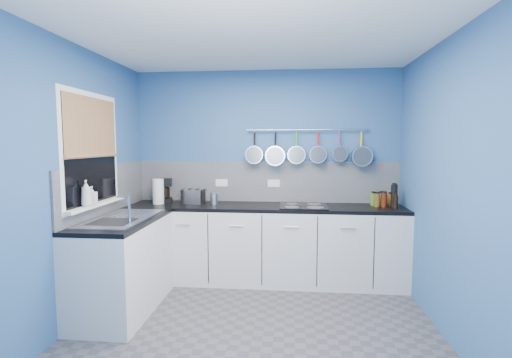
% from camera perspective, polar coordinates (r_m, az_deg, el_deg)
% --- Properties ---
extents(floor, '(3.20, 3.00, 0.02)m').
position_cam_1_polar(floor, '(3.49, -0.39, -22.34)').
color(floor, '#47474C').
rests_on(floor, ground).
extents(ceiling, '(3.20, 3.00, 0.02)m').
position_cam_1_polar(ceiling, '(3.21, -0.42, 21.61)').
color(ceiling, white).
rests_on(ceiling, ground).
extents(wall_back, '(3.20, 0.02, 2.50)m').
position_cam_1_polar(wall_back, '(4.61, 1.53, 0.89)').
color(wall_back, '#30598F').
rests_on(wall_back, ground).
extents(wall_front, '(3.20, 0.02, 2.50)m').
position_cam_1_polar(wall_front, '(1.63, -5.91, -7.51)').
color(wall_front, '#30598F').
rests_on(wall_front, ground).
extents(wall_left, '(0.02, 3.00, 2.50)m').
position_cam_1_polar(wall_left, '(3.64, -26.49, -0.89)').
color(wall_left, '#30598F').
rests_on(wall_left, ground).
extents(wall_right, '(0.02, 3.00, 2.50)m').
position_cam_1_polar(wall_right, '(3.35, 28.16, -1.47)').
color(wall_right, '#30598F').
rests_on(wall_right, ground).
extents(backsplash_back, '(3.20, 0.02, 0.50)m').
position_cam_1_polar(backsplash_back, '(4.59, 1.50, -0.38)').
color(backsplash_back, '#9D9FA6').
rests_on(backsplash_back, wall_back).
extents(backsplash_left, '(0.02, 1.80, 0.50)m').
position_cam_1_polar(backsplash_left, '(4.16, -21.81, -1.37)').
color(backsplash_left, '#9D9FA6').
rests_on(backsplash_left, wall_left).
extents(cabinet_run_back, '(3.20, 0.60, 0.86)m').
position_cam_1_polar(cabinet_run_back, '(4.44, 1.22, -10.04)').
color(cabinet_run_back, silver).
rests_on(cabinet_run_back, ground).
extents(worktop_back, '(3.20, 0.60, 0.04)m').
position_cam_1_polar(worktop_back, '(4.34, 1.23, -4.31)').
color(worktop_back, black).
rests_on(worktop_back, cabinet_run_back).
extents(cabinet_run_left, '(0.60, 1.20, 0.86)m').
position_cam_1_polar(cabinet_run_left, '(3.92, -19.65, -12.48)').
color(cabinet_run_left, silver).
rests_on(cabinet_run_left, ground).
extents(worktop_left, '(0.60, 1.20, 0.04)m').
position_cam_1_polar(worktop_left, '(3.81, -19.87, -6.02)').
color(worktop_left, black).
rests_on(worktop_left, cabinet_run_left).
extents(window_frame, '(0.01, 1.00, 1.10)m').
position_cam_1_polar(window_frame, '(3.87, -23.88, 4.01)').
color(window_frame, white).
rests_on(window_frame, wall_left).
extents(window_glass, '(0.01, 0.90, 1.00)m').
position_cam_1_polar(window_glass, '(3.86, -23.82, 4.01)').
color(window_glass, black).
rests_on(window_glass, wall_left).
extents(bamboo_blind, '(0.01, 0.90, 0.55)m').
position_cam_1_polar(bamboo_blind, '(3.86, -23.84, 7.35)').
color(bamboo_blind, tan).
rests_on(bamboo_blind, wall_left).
extents(window_sill, '(0.10, 0.98, 0.03)m').
position_cam_1_polar(window_sill, '(3.90, -23.27, -3.57)').
color(window_sill, white).
rests_on(window_sill, wall_left).
extents(sink_unit, '(0.50, 0.95, 0.01)m').
position_cam_1_polar(sink_unit, '(3.80, -19.88, -5.66)').
color(sink_unit, silver).
rests_on(sink_unit, worktop_left).
extents(mixer_tap, '(0.12, 0.08, 0.26)m').
position_cam_1_polar(mixer_tap, '(3.56, -18.85, -4.33)').
color(mixer_tap, silver).
rests_on(mixer_tap, worktop_left).
extents(socket_left, '(0.15, 0.01, 0.09)m').
position_cam_1_polar(socket_left, '(4.65, -5.28, -0.57)').
color(socket_left, white).
rests_on(socket_left, backsplash_back).
extents(socket_right, '(0.15, 0.01, 0.09)m').
position_cam_1_polar(socket_right, '(4.58, 2.74, -0.66)').
color(socket_right, white).
rests_on(socket_right, backsplash_back).
extents(pot_rail, '(1.45, 0.02, 0.02)m').
position_cam_1_polar(pot_rail, '(4.53, 7.87, 7.47)').
color(pot_rail, silver).
rests_on(pot_rail, wall_back).
extents(soap_bottle_a, '(0.12, 0.12, 0.24)m').
position_cam_1_polar(soap_bottle_a, '(3.69, -24.58, -1.99)').
color(soap_bottle_a, white).
rests_on(soap_bottle_a, window_sill).
extents(soap_bottle_b, '(0.09, 0.09, 0.17)m').
position_cam_1_polar(soap_bottle_b, '(3.78, -23.83, -2.31)').
color(soap_bottle_b, white).
rests_on(soap_bottle_b, window_sill).
extents(paper_towel, '(0.16, 0.16, 0.30)m').
position_cam_1_polar(paper_towel, '(4.58, -14.75, -1.85)').
color(paper_towel, white).
rests_on(paper_towel, worktop_back).
extents(coffee_maker, '(0.20, 0.21, 0.29)m').
position_cam_1_polar(coffee_maker, '(4.66, -13.78, -1.74)').
color(coffee_maker, black).
rests_on(coffee_maker, worktop_back).
extents(toaster, '(0.29, 0.21, 0.17)m').
position_cam_1_polar(toaster, '(4.54, -9.52, -2.63)').
color(toaster, silver).
rests_on(toaster, worktop_back).
extents(canister, '(0.10, 0.10, 0.13)m').
position_cam_1_polar(canister, '(4.44, -6.43, -3.00)').
color(canister, silver).
rests_on(canister, worktop_back).
extents(hob, '(0.54, 0.47, 0.01)m').
position_cam_1_polar(hob, '(4.28, 7.25, -4.15)').
color(hob, black).
rests_on(hob, worktop_back).
extents(pan_0, '(0.22, 0.09, 0.41)m').
position_cam_1_polar(pan_0, '(4.53, -0.23, 4.94)').
color(pan_0, silver).
rests_on(pan_0, pot_rail).
extents(pan_1, '(0.24, 0.11, 0.43)m').
position_cam_1_polar(pan_1, '(4.51, 2.99, 4.80)').
color(pan_1, silver).
rests_on(pan_1, pot_rail).
extents(pan_2, '(0.22, 0.08, 0.41)m').
position_cam_1_polar(pan_2, '(4.51, 6.22, 4.90)').
color(pan_2, silver).
rests_on(pan_2, pot_rail).
extents(pan_3, '(0.21, 0.09, 0.40)m').
position_cam_1_polar(pan_3, '(4.52, 9.46, 4.92)').
color(pan_3, silver).
rests_on(pan_3, pot_rail).
extents(pan_4, '(0.19, 0.10, 0.38)m').
position_cam_1_polar(pan_4, '(4.54, 12.67, 5.00)').
color(pan_4, silver).
rests_on(pan_4, pot_rail).
extents(pan_5, '(0.24, 0.12, 0.43)m').
position_cam_1_polar(pan_5, '(4.58, 15.82, 4.59)').
color(pan_5, silver).
rests_on(pan_5, pot_rail).
extents(condiment_0, '(0.05, 0.05, 0.14)m').
position_cam_1_polar(condiment_0, '(4.57, 19.83, -3.02)').
color(condiment_0, '#8C5914').
rests_on(condiment_0, worktop_back).
extents(condiment_1, '(0.05, 0.05, 0.15)m').
position_cam_1_polar(condiment_1, '(4.55, 18.52, -2.96)').
color(condiment_1, olive).
rests_on(condiment_1, worktop_back).
extents(condiment_2, '(0.07, 0.07, 0.14)m').
position_cam_1_polar(condiment_2, '(4.55, 17.52, -2.96)').
color(condiment_2, '#3F721E').
rests_on(condiment_2, worktop_back).
extents(condiment_3, '(0.07, 0.07, 0.26)m').
position_cam_1_polar(condiment_3, '(4.46, 20.38, -2.47)').
color(condiment_3, black).
rests_on(condiment_3, worktop_back).
extents(condiment_4, '(0.07, 0.07, 0.16)m').
position_cam_1_polar(condiment_4, '(4.46, 19.02, -3.06)').
color(condiment_4, '#4C190C').
rests_on(condiment_4, worktop_back).
extents(condiment_5, '(0.06, 0.06, 0.15)m').
position_cam_1_polar(condiment_5, '(4.45, 18.06, -3.10)').
color(condiment_5, brown).
rests_on(condiment_5, worktop_back).
extents(condiment_6, '(0.05, 0.05, 0.15)m').
position_cam_1_polar(condiment_6, '(4.38, 20.60, -3.34)').
color(condiment_6, black).
rests_on(condiment_6, worktop_back).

